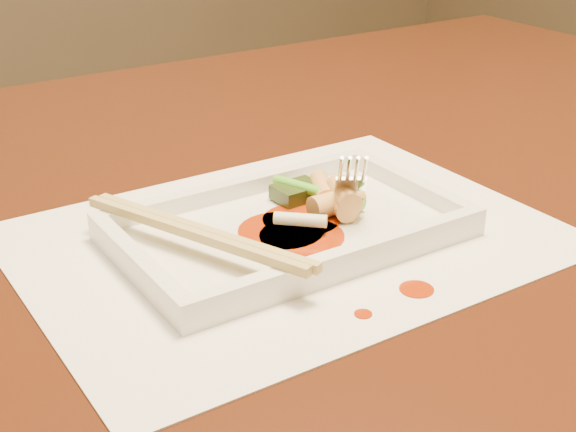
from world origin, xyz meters
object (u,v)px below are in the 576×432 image
table (293,280)px  placemat (288,238)px  fork (350,114)px  plate_base (288,232)px  chopstick_a (191,233)px

table → placemat: (-0.07, -0.09, 0.10)m
placemat → fork: bearing=14.4°
table → placemat: placemat is taller
placemat → plate_base: plate_base is taller
plate_base → placemat: bearing=-45.0°
table → fork: size_ratio=10.00×
plate_base → table: bearing=54.8°
plate_base → chopstick_a: bearing=180.0°
chopstick_a → placemat: bearing=-0.0°
placemat → fork: (0.07, 0.02, 0.08)m
placemat → chopstick_a: bearing=180.0°
table → placemat: size_ratio=3.50×
placemat → chopstick_a: size_ratio=2.00×
plate_base → chopstick_a: chopstick_a is taller
table → plate_base: bearing=-125.2°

